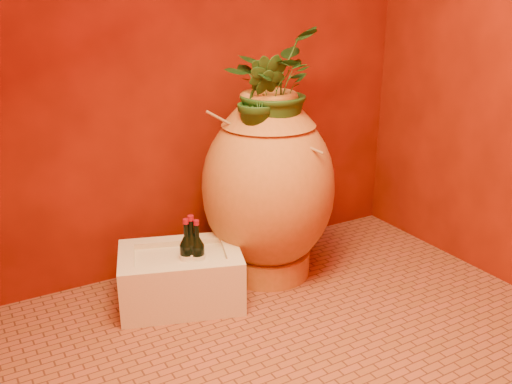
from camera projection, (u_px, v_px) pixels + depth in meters
floor at (305, 340)px, 2.58m from camera, size 2.50×2.50×0.00m
wall_back at (203, 39)px, 2.97m from camera, size 2.50×0.02×2.50m
amphora at (268, 187)px, 3.03m from camera, size 0.89×0.89×1.01m
stone_basin at (181, 278)px, 2.85m from camera, size 0.69×0.59×0.28m
wine_bottle_a at (198, 257)px, 2.79m from camera, size 0.07×0.07×0.30m
wine_bottle_b at (187, 256)px, 2.79m from camera, size 0.08×0.08×0.31m
wine_bottle_c at (192, 255)px, 2.80m from camera, size 0.08×0.08×0.32m
wall_tap at (276, 100)px, 3.20m from camera, size 0.08×0.16×0.17m
plant_main at (272, 86)px, 2.84m from camera, size 0.66×0.66×0.56m
plant_side at (261, 98)px, 2.74m from camera, size 0.30×0.30×0.43m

